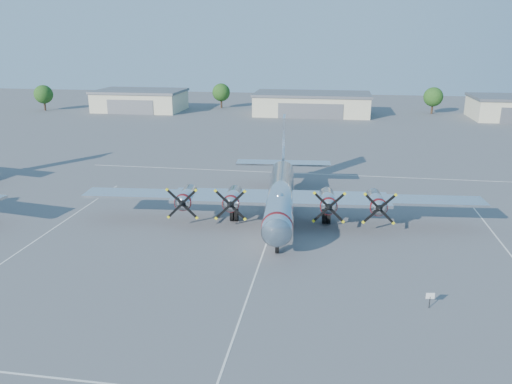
# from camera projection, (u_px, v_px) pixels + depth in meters

# --- Properties ---
(ground) EXTENTS (260.00, 260.00, 0.00)m
(ground) POSITION_uv_depth(u_px,v_px,m) (268.00, 240.00, 47.92)
(ground) COLOR #545457
(ground) RESTS_ON ground
(parking_lines) EXTENTS (60.00, 50.08, 0.01)m
(parking_lines) POSITION_uv_depth(u_px,v_px,m) (265.00, 247.00, 46.27)
(parking_lines) COLOR silver
(parking_lines) RESTS_ON ground
(hangar_west) EXTENTS (22.60, 14.60, 5.40)m
(hangar_west) POSITION_uv_depth(u_px,v_px,m) (140.00, 100.00, 131.12)
(hangar_west) COLOR beige
(hangar_west) RESTS_ON ground
(hangar_center) EXTENTS (28.60, 14.60, 5.40)m
(hangar_center) POSITION_uv_depth(u_px,v_px,m) (312.00, 104.00, 124.38)
(hangar_center) COLOR beige
(hangar_center) RESTS_ON ground
(tree_far_west) EXTENTS (4.80, 4.80, 6.64)m
(tree_far_west) POSITION_uv_depth(u_px,v_px,m) (43.00, 94.00, 130.67)
(tree_far_west) COLOR #382619
(tree_far_west) RESTS_ON ground
(tree_west) EXTENTS (4.80, 4.80, 6.64)m
(tree_west) POSITION_uv_depth(u_px,v_px,m) (221.00, 92.00, 135.25)
(tree_west) COLOR #382619
(tree_west) RESTS_ON ground
(tree_east) EXTENTS (4.80, 4.80, 6.64)m
(tree_east) POSITION_uv_depth(u_px,v_px,m) (433.00, 97.00, 125.13)
(tree_east) COLOR #382619
(tree_east) RESTS_ON ground
(main_bomber_b29) EXTENTS (43.27, 31.36, 9.10)m
(main_bomber_b29) POSITION_uv_depth(u_px,v_px,m) (280.00, 216.00, 54.30)
(main_bomber_b29) COLOR white
(main_bomber_b29) RESTS_ON ground
(info_placard) EXTENTS (0.62, 0.15, 1.19)m
(info_placard) POSITION_uv_depth(u_px,v_px,m) (430.00, 297.00, 35.72)
(info_placard) COLOR black
(info_placard) RESTS_ON ground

